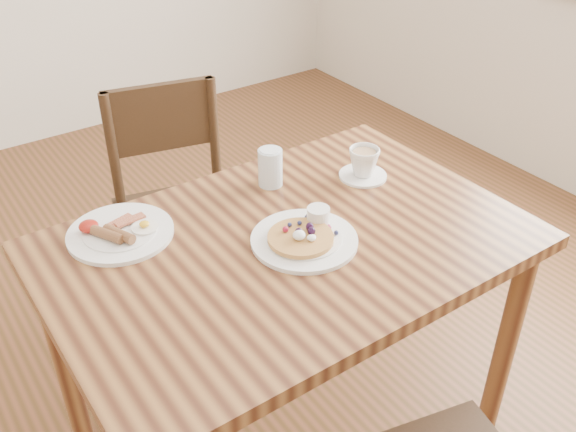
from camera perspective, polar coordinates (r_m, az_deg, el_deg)
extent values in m
plane|color=#513417|center=(2.15, 0.00, -18.54)|extent=(5.00, 5.00, 0.00)
cube|color=brown|center=(1.63, 0.00, -2.63)|extent=(1.20, 0.80, 0.04)
cylinder|color=brown|center=(2.01, 18.86, -10.63)|extent=(0.06, 0.06, 0.71)
cylinder|color=brown|center=(2.34, 6.06, -1.51)|extent=(0.06, 0.06, 0.71)
cylinder|color=brown|center=(1.97, -19.36, -11.88)|extent=(0.06, 0.06, 0.71)
cube|color=#321F12|center=(2.26, -9.30, -0.42)|extent=(0.50, 0.50, 0.04)
cylinder|color=#321F12|center=(2.24, -12.11, -8.80)|extent=(0.04, 0.04, 0.43)
cylinder|color=#321F12|center=(2.29, -3.28, -6.69)|extent=(0.04, 0.04, 0.43)
cylinder|color=#321F12|center=(2.52, -13.80, -3.59)|extent=(0.04, 0.04, 0.43)
cylinder|color=#321F12|center=(2.57, -5.94, -1.84)|extent=(0.04, 0.04, 0.43)
cylinder|color=#321F12|center=(2.34, -6.58, 7.19)|extent=(0.04, 0.04, 0.43)
cylinder|color=#321F12|center=(2.28, -15.30, 5.47)|extent=(0.04, 0.04, 0.43)
cube|color=#321F12|center=(2.27, -11.21, 8.59)|extent=(0.38, 0.11, 0.24)
cylinder|color=white|center=(1.61, 1.45, -2.15)|extent=(0.27, 0.27, 0.01)
cylinder|color=white|center=(1.61, 1.45, -1.94)|extent=(0.19, 0.19, 0.01)
cylinder|color=#B22D59|center=(1.63, 2.66, -1.09)|extent=(0.07, 0.07, 0.00)
cylinder|color=#C68C47|center=(1.59, 1.13, -1.95)|extent=(0.17, 0.17, 0.01)
ellipsoid|color=white|center=(1.57, 1.09, -1.59)|extent=(0.03, 0.03, 0.02)
ellipsoid|color=white|center=(1.57, 2.07, -1.96)|extent=(0.02, 0.02, 0.01)
cylinder|color=white|center=(1.65, 2.71, 0.10)|extent=(0.06, 0.06, 0.04)
cylinder|color=#591E07|center=(1.64, 2.72, 0.56)|extent=(0.05, 0.05, 0.00)
sphere|color=black|center=(1.61, 1.69, -0.90)|extent=(0.02, 0.02, 0.02)
sphere|color=#1E234C|center=(1.62, 1.15, -0.67)|extent=(0.01, 0.01, 0.01)
sphere|color=#1E234C|center=(1.62, 0.15, -0.75)|extent=(0.01, 0.01, 0.01)
sphere|color=#B21938|center=(1.59, 0.40, -1.25)|extent=(0.02, 0.02, 0.02)
sphere|color=black|center=(1.58, 0.63, -1.64)|extent=(0.02, 0.02, 0.02)
sphere|color=#1E234C|center=(1.57, 1.62, -1.93)|extent=(0.01, 0.01, 0.01)
sphere|color=black|center=(1.59, 1.80, -1.25)|extent=(0.02, 0.02, 0.02)
sphere|color=#1E234C|center=(1.61, 4.35, -1.66)|extent=(0.01, 0.01, 0.01)
sphere|color=#B21938|center=(1.64, 3.90, -0.88)|extent=(0.01, 0.01, 0.01)
sphere|color=black|center=(1.66, 2.90, -0.19)|extent=(0.02, 0.02, 0.02)
sphere|color=#1E234C|center=(1.67, 1.57, -0.07)|extent=(0.01, 0.01, 0.01)
cylinder|color=white|center=(1.69, -14.66, -1.47)|extent=(0.27, 0.27, 0.01)
cylinder|color=white|center=(1.69, -14.70, -1.27)|extent=(0.19, 0.19, 0.01)
cylinder|color=brown|center=(1.65, -15.78, -1.59)|extent=(0.06, 0.10, 0.03)
cylinder|color=brown|center=(1.64, -14.79, -1.56)|extent=(0.06, 0.10, 0.03)
cube|color=maroon|center=(1.71, -14.81, -0.50)|extent=(0.08, 0.04, 0.01)
cube|color=maroon|center=(1.70, -13.86, -0.35)|extent=(0.08, 0.03, 0.01)
cylinder|color=white|center=(1.67, -12.61, -0.98)|extent=(0.07, 0.07, 0.00)
ellipsoid|color=yellow|center=(1.67, -12.65, -0.70)|extent=(0.03, 0.03, 0.01)
ellipsoid|color=#A5190F|center=(1.69, -17.30, -0.87)|extent=(0.05, 0.05, 0.03)
cylinder|color=white|center=(1.90, 6.66, 3.60)|extent=(0.14, 0.14, 0.01)
imported|color=white|center=(1.88, 6.75, 4.81)|extent=(0.13, 0.13, 0.08)
cylinder|color=tan|center=(1.86, 6.81, 5.61)|extent=(0.07, 0.07, 0.00)
cylinder|color=silver|center=(1.82, -1.58, 4.33)|extent=(0.07, 0.07, 0.11)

